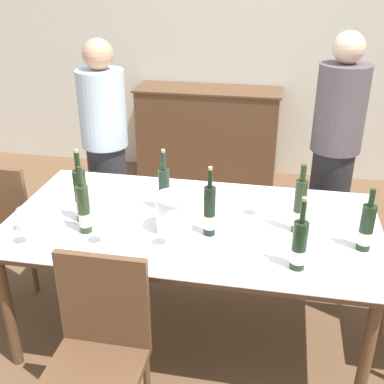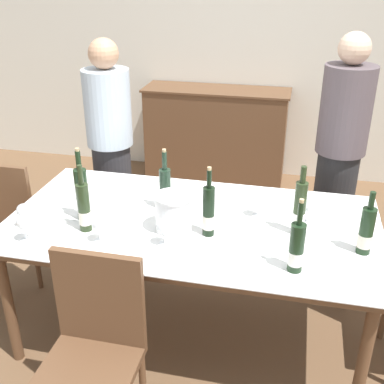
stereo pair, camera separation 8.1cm
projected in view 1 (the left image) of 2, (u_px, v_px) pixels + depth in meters
name	position (u px, v px, depth m)	size (l,w,h in m)	color
ground_plane	(192.00, 329.00, 2.99)	(12.00, 12.00, 0.00)	brown
back_wall	(242.00, 36.00, 4.70)	(8.00, 0.10, 2.80)	silver
sideboard_cabinet	(208.00, 134.00, 4.90)	(1.44, 0.46, 0.94)	brown
dining_table	(192.00, 231.00, 2.68)	(2.04, 1.08, 0.77)	brown
ice_bucket	(174.00, 212.00, 2.53)	(0.21, 0.21, 0.20)	white
wine_bottle_0	(164.00, 190.00, 2.73)	(0.07, 0.07, 0.37)	#1E3323
wine_bottle_1	(84.00, 210.00, 2.50)	(0.07, 0.07, 0.37)	#28381E
wine_bottle_2	(366.00, 229.00, 2.35)	(0.07, 0.07, 0.33)	black
wine_bottle_3	(300.00, 208.00, 2.50)	(0.06, 0.06, 0.38)	#28381E
wine_bottle_4	(81.00, 197.00, 2.61)	(0.07, 0.07, 0.42)	black
wine_bottle_5	(299.00, 246.00, 2.21)	(0.07, 0.07, 0.37)	black
wine_bottle_6	(210.00, 212.00, 2.48)	(0.06, 0.06, 0.38)	black
wine_glass_0	(166.00, 227.00, 2.39)	(0.08, 0.08, 0.15)	white
wine_glass_1	(258.00, 198.00, 2.68)	(0.08, 0.08, 0.15)	white
wine_glass_2	(22.00, 214.00, 2.53)	(0.07, 0.07, 0.14)	white
wine_glass_3	(308.00, 204.00, 2.62)	(0.08, 0.08, 0.15)	white
wine_glass_4	(100.00, 226.00, 2.41)	(0.07, 0.07, 0.14)	white
wine_glass_5	(23.00, 226.00, 2.41)	(0.08, 0.08, 0.14)	white
chair_near_front	(98.00, 345.00, 2.13)	(0.42, 0.42, 0.94)	brown
person_host	(106.00, 152.00, 3.51)	(0.33, 0.33, 1.61)	#2D2D33
person_guest_left	(334.00, 159.00, 3.28)	(0.33, 0.33, 1.69)	#262628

